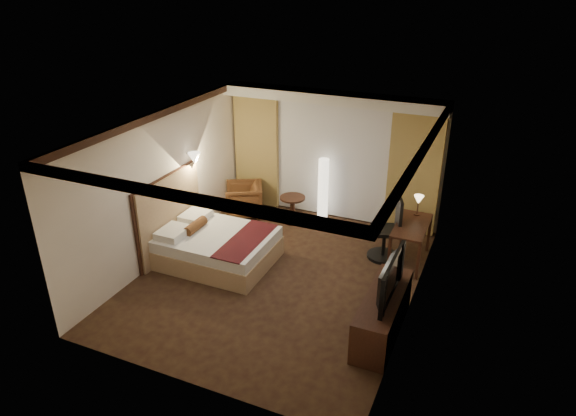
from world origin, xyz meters
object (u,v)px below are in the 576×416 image
at_px(armchair, 244,198).
at_px(office_chair, 385,228).
at_px(side_table, 292,210).
at_px(bed, 218,248).
at_px(floor_lamp, 323,190).
at_px(television, 384,275).
at_px(desk, 410,243).
at_px(dresser, 382,314).

xyz_separation_m(armchair, office_chair, (3.21, -0.59, 0.22)).
bearing_deg(side_table, bed, -106.79).
relative_size(floor_lamp, television, 1.17).
bearing_deg(desk, office_chair, -173.83).
bearing_deg(bed, office_chair, 26.45).
xyz_separation_m(floor_lamp, television, (2.05, -3.18, 0.31)).
height_order(bed, side_table, side_table).
bearing_deg(office_chair, dresser, -97.15).
bearing_deg(side_table, armchair, -176.01).
xyz_separation_m(side_table, dresser, (2.62, -2.81, 0.04)).
bearing_deg(armchair, dresser, 25.87).
bearing_deg(floor_lamp, side_table, -145.14).
bearing_deg(armchair, television, 25.65).
relative_size(desk, office_chair, 0.97).
distance_m(office_chair, television, 2.24).
bearing_deg(bed, side_table, 73.21).
xyz_separation_m(armchair, floor_lamp, (1.63, 0.45, 0.30)).
xyz_separation_m(bed, floor_lamp, (1.14, 2.38, 0.40)).
bearing_deg(side_table, office_chair, -17.50).
relative_size(desk, dresser, 0.70).
distance_m(side_table, dresser, 3.84).
distance_m(bed, side_table, 2.10).
relative_size(office_chair, dresser, 0.72).
height_order(side_table, dresser, dresser).
relative_size(floor_lamp, dresser, 0.82).
bearing_deg(floor_lamp, bed, -115.55).
bearing_deg(office_chair, armchair, 149.07).
bearing_deg(desk, dresser, -88.70).
height_order(side_table, television, television).
height_order(bed, armchair, armchair).
xyz_separation_m(floor_lamp, dresser, (2.08, -3.18, -0.36)).
distance_m(side_table, office_chair, 2.23).
relative_size(side_table, desk, 0.49).
relative_size(bed, armchair, 2.49).
bearing_deg(bed, television, -14.09).
bearing_deg(television, dresser, -89.25).
bearing_deg(armchair, office_chair, 51.84).
height_order(floor_lamp, television, floor_lamp).
bearing_deg(office_chair, floor_lamp, 126.10).
distance_m(floor_lamp, desk, 2.28).
bearing_deg(side_table, desk, -13.44).
distance_m(armchair, office_chair, 3.27).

